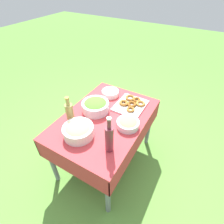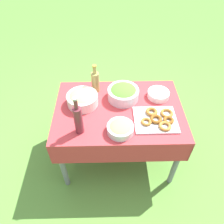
{
  "view_description": "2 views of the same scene",
  "coord_description": "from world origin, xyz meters",
  "px_view_note": "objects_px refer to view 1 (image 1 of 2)",
  "views": [
    {
      "loc": [
        1.13,
        0.74,
        1.93
      ],
      "look_at": [
        -0.07,
        0.05,
        0.76
      ],
      "focal_mm": 28.0,
      "sensor_mm": 36.0,
      "label": 1
    },
    {
      "loc": [
        0.09,
        1.41,
        2.11
      ],
      "look_at": [
        0.06,
        0.07,
        0.75
      ],
      "focal_mm": 35.0,
      "sensor_mm": 36.0,
      "label": 2
    }
  ],
  "objects_px": {
    "donut_platter": "(131,104)",
    "wine_bottle": "(109,138)",
    "pasta_bowl": "(78,130)",
    "bread_bowl": "(128,123)",
    "plate_stack": "(110,93)",
    "olive_oil_bottle": "(70,112)",
    "salad_bowl": "(95,106)"
  },
  "relations": [
    {
      "from": "donut_platter",
      "to": "wine_bottle",
      "type": "bearing_deg",
      "value": 9.01
    },
    {
      "from": "pasta_bowl",
      "to": "bread_bowl",
      "type": "height_order",
      "value": "pasta_bowl"
    },
    {
      "from": "plate_stack",
      "to": "olive_oil_bottle",
      "type": "xyz_separation_m",
      "value": [
        0.6,
        -0.11,
        0.08
      ]
    },
    {
      "from": "salad_bowl",
      "to": "plate_stack",
      "type": "height_order",
      "value": "salad_bowl"
    },
    {
      "from": "plate_stack",
      "to": "wine_bottle",
      "type": "xyz_separation_m",
      "value": [
        0.71,
        0.41,
        0.11
      ]
    },
    {
      "from": "pasta_bowl",
      "to": "plate_stack",
      "type": "xyz_separation_m",
      "value": [
        -0.71,
        -0.08,
        -0.03
      ]
    },
    {
      "from": "donut_platter",
      "to": "olive_oil_bottle",
      "type": "relative_size",
      "value": 1.25
    },
    {
      "from": "donut_platter",
      "to": "wine_bottle",
      "type": "height_order",
      "value": "wine_bottle"
    },
    {
      "from": "salad_bowl",
      "to": "donut_platter",
      "type": "relative_size",
      "value": 0.8
    },
    {
      "from": "donut_platter",
      "to": "pasta_bowl",
      "type": "bearing_deg",
      "value": -19.12
    },
    {
      "from": "pasta_bowl",
      "to": "olive_oil_bottle",
      "type": "relative_size",
      "value": 0.97
    },
    {
      "from": "bread_bowl",
      "to": "pasta_bowl",
      "type": "bearing_deg",
      "value": -46.01
    },
    {
      "from": "donut_platter",
      "to": "plate_stack",
      "type": "relative_size",
      "value": 1.78
    },
    {
      "from": "salad_bowl",
      "to": "olive_oil_bottle",
      "type": "relative_size",
      "value": 1.0
    },
    {
      "from": "salad_bowl",
      "to": "olive_oil_bottle",
      "type": "height_order",
      "value": "olive_oil_bottle"
    },
    {
      "from": "salad_bowl",
      "to": "wine_bottle",
      "type": "xyz_separation_m",
      "value": [
        0.38,
        0.4,
        0.08
      ]
    },
    {
      "from": "donut_platter",
      "to": "olive_oil_bottle",
      "type": "bearing_deg",
      "value": -37.67
    },
    {
      "from": "donut_platter",
      "to": "olive_oil_bottle",
      "type": "height_order",
      "value": "olive_oil_bottle"
    },
    {
      "from": "olive_oil_bottle",
      "to": "wine_bottle",
      "type": "relative_size",
      "value": 0.8
    },
    {
      "from": "olive_oil_bottle",
      "to": "bread_bowl",
      "type": "height_order",
      "value": "olive_oil_bottle"
    },
    {
      "from": "salad_bowl",
      "to": "wine_bottle",
      "type": "height_order",
      "value": "wine_bottle"
    },
    {
      "from": "donut_platter",
      "to": "bread_bowl",
      "type": "distance_m",
      "value": 0.34
    },
    {
      "from": "plate_stack",
      "to": "wine_bottle",
      "type": "height_order",
      "value": "wine_bottle"
    },
    {
      "from": "pasta_bowl",
      "to": "olive_oil_bottle",
      "type": "bearing_deg",
      "value": -121.2
    },
    {
      "from": "salad_bowl",
      "to": "pasta_bowl",
      "type": "bearing_deg",
      "value": 10.13
    },
    {
      "from": "wine_bottle",
      "to": "donut_platter",
      "type": "bearing_deg",
      "value": -170.99
    },
    {
      "from": "salad_bowl",
      "to": "pasta_bowl",
      "type": "xyz_separation_m",
      "value": [
        0.38,
        0.07,
        -0.0
      ]
    },
    {
      "from": "salad_bowl",
      "to": "olive_oil_bottle",
      "type": "xyz_separation_m",
      "value": [
        0.26,
        -0.12,
        0.05
      ]
    },
    {
      "from": "plate_stack",
      "to": "salad_bowl",
      "type": "bearing_deg",
      "value": 2.5
    },
    {
      "from": "pasta_bowl",
      "to": "donut_platter",
      "type": "distance_m",
      "value": 0.69
    },
    {
      "from": "plate_stack",
      "to": "bread_bowl",
      "type": "xyz_separation_m",
      "value": [
        0.38,
        0.42,
        0.01
      ]
    },
    {
      "from": "salad_bowl",
      "to": "pasta_bowl",
      "type": "height_order",
      "value": "salad_bowl"
    }
  ]
}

